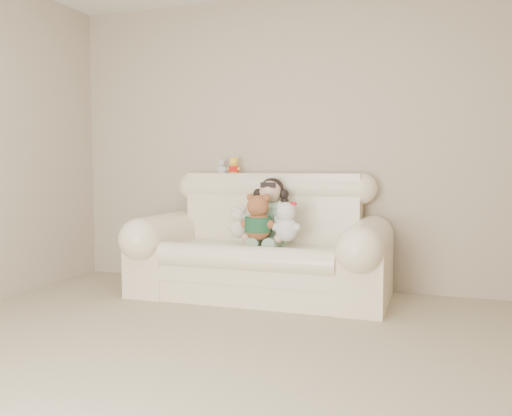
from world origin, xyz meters
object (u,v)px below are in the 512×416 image
object	(u,v)px
sofa	(260,235)
white_cat	(286,217)
seated_child	(271,211)
cream_teddy	(239,219)
brown_teddy	(258,213)

from	to	relation	value
sofa	white_cat	bearing A→B (deg)	-28.50
seated_child	cream_teddy	distance (m)	0.29
white_cat	cream_teddy	xyz separation A→B (m)	(-0.42, 0.05, -0.03)
seated_child	brown_teddy	xyz separation A→B (m)	(-0.03, -0.24, 0.01)
brown_teddy	sofa	bearing A→B (deg)	106.82
cream_teddy	white_cat	bearing A→B (deg)	-25.11
sofa	white_cat	distance (m)	0.35
brown_teddy	cream_teddy	distance (m)	0.22
brown_teddy	cream_teddy	world-z (taller)	brown_teddy
white_cat	cream_teddy	size ratio (longest dim) A/B	1.22
seated_child	white_cat	xyz separation A→B (m)	(0.20, -0.23, -0.02)
white_cat	cream_teddy	bearing A→B (deg)	-168.65
seated_child	brown_teddy	world-z (taller)	seated_child
sofa	seated_child	distance (m)	0.22
seated_child	brown_teddy	size ratio (longest dim) A/B	1.33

